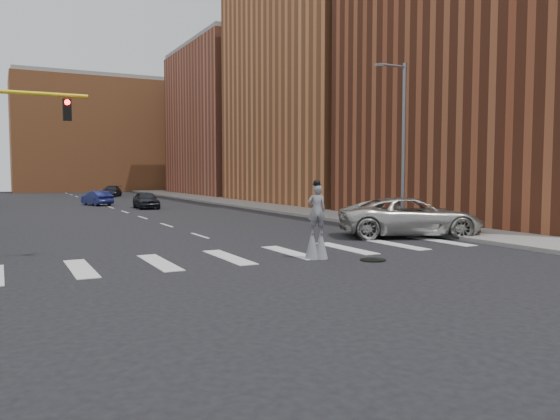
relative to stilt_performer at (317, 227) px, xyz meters
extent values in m
plane|color=black|center=(-1.42, 0.76, -1.14)|extent=(160.00, 160.00, 0.00)
cube|color=slate|center=(11.08, 25.76, -1.05)|extent=(5.00, 90.00, 0.18)
cylinder|color=black|center=(1.58, -1.24, -1.12)|extent=(0.90, 0.90, 0.04)
cube|color=brown|center=(20.58, 8.76, 9.86)|extent=(16.00, 20.00, 22.00)
cube|color=#BF6D3C|center=(20.58, 30.76, 10.86)|extent=(16.00, 22.00, 24.00)
cube|color=#A6563D|center=(20.58, 54.76, 8.86)|extent=(16.00, 22.00, 20.00)
cube|color=#BF6D3C|center=(4.58, 78.76, 7.86)|extent=(26.00, 14.00, 18.00)
cylinder|color=slate|center=(9.58, 6.76, 3.36)|extent=(0.20, 0.20, 9.00)
cylinder|color=slate|center=(8.78, 6.76, 7.66)|extent=(1.80, 0.12, 0.12)
cube|color=slate|center=(7.88, 6.76, 7.61)|extent=(0.50, 0.18, 0.12)
cylinder|color=gold|center=(-9.82, 3.76, 4.66)|extent=(5.20, 0.14, 0.14)
cube|color=black|center=(-7.92, 3.76, 4.16)|extent=(0.28, 0.18, 0.75)
cylinder|color=#FF0C0C|center=(-7.92, 3.66, 4.41)|extent=(0.18, 0.06, 0.18)
cylinder|color=#322114|center=(0.15, -0.05, -0.70)|extent=(0.07, 0.07, 0.87)
cylinder|color=#322114|center=(-0.15, 0.05, -0.70)|extent=(0.07, 0.07, 0.87)
cone|color=slate|center=(0.15, -0.05, -0.60)|extent=(0.52, 0.52, 1.09)
cone|color=slate|center=(-0.15, 0.05, -0.60)|extent=(0.52, 0.52, 1.09)
imported|color=slate|center=(0.00, 0.00, 0.63)|extent=(0.76, 0.61, 1.80)
sphere|color=black|center=(0.00, 0.00, 1.59)|extent=(0.26, 0.26, 0.26)
cylinder|color=black|center=(0.00, 0.00, 1.54)|extent=(0.34, 0.34, 0.02)
cube|color=yellow|center=(0.04, 0.13, 1.13)|extent=(0.22, 0.05, 0.10)
imported|color=#B5B3AB|center=(7.58, 3.76, -0.19)|extent=(7.55, 5.70, 1.91)
imported|color=black|center=(1.05, 30.13, -0.40)|extent=(1.89, 4.39, 1.48)
imported|color=navy|center=(-2.01, 36.63, -0.45)|extent=(2.51, 4.41, 1.38)
imported|color=black|center=(2.49, 54.47, -0.45)|extent=(3.54, 5.12, 1.38)
camera|label=1|loc=(-10.10, -16.75, 2.00)|focal=35.00mm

